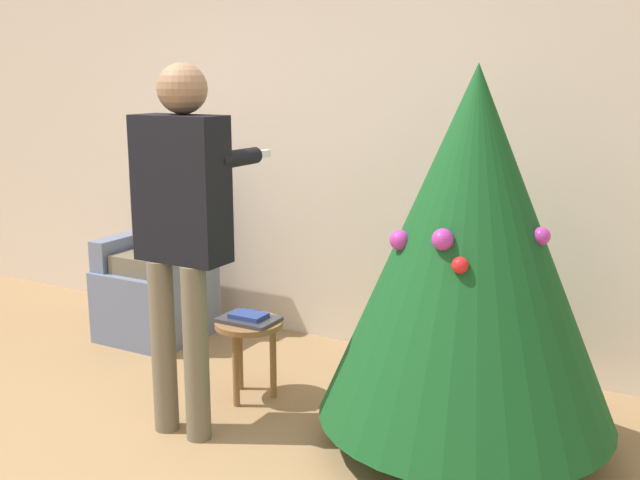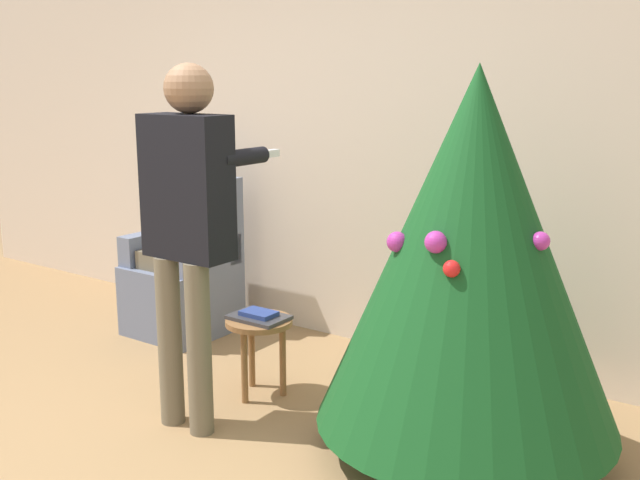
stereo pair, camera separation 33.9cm
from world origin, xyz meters
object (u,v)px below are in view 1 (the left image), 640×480
(side_stool, at_px, (249,335))
(person_seated, at_px, (154,232))
(christmas_tree, at_px, (471,247))
(person_standing, at_px, (182,216))
(armchair, at_px, (160,281))

(side_stool, bearing_deg, person_seated, 154.59)
(christmas_tree, bearing_deg, side_stool, -178.43)
(side_stool, bearing_deg, christmas_tree, 1.57)
(person_standing, relative_size, side_stool, 4.09)
(person_seated, height_order, side_stool, person_seated)
(person_seated, height_order, person_standing, person_standing)
(armchair, bearing_deg, christmas_tree, -12.70)
(person_seated, relative_size, side_stool, 2.97)
(side_stool, bearing_deg, armchair, 153.44)
(armchair, xyz_separation_m, person_seated, (0.00, -0.03, 0.34))
(armchair, height_order, person_standing, person_standing)
(christmas_tree, bearing_deg, armchair, 167.30)
(person_seated, bearing_deg, person_standing, -42.94)
(armchair, relative_size, side_stool, 2.42)
(armchair, height_order, side_stool, armchair)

